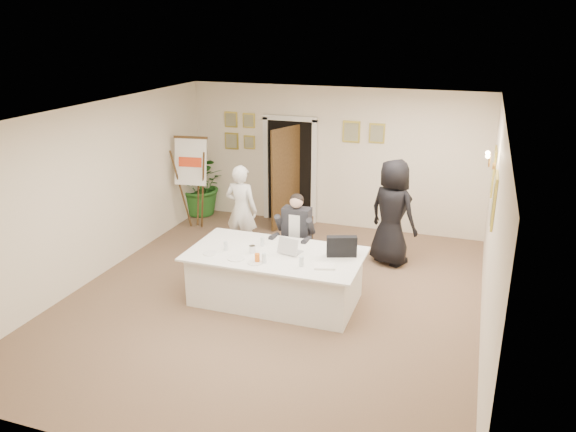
% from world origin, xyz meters
% --- Properties ---
extents(floor, '(7.00, 7.00, 0.00)m').
position_xyz_m(floor, '(0.00, 0.00, 0.00)').
color(floor, brown).
rests_on(floor, ground).
extents(ceiling, '(6.00, 7.00, 0.02)m').
position_xyz_m(ceiling, '(0.00, 0.00, 2.80)').
color(ceiling, white).
rests_on(ceiling, wall_back).
extents(wall_back, '(6.00, 0.10, 2.80)m').
position_xyz_m(wall_back, '(0.00, 3.50, 1.40)').
color(wall_back, '#F2EBCC').
rests_on(wall_back, floor).
extents(wall_front, '(6.00, 0.10, 2.80)m').
position_xyz_m(wall_front, '(0.00, -3.50, 1.40)').
color(wall_front, '#F2EBCC').
rests_on(wall_front, floor).
extents(wall_left, '(0.10, 7.00, 2.80)m').
position_xyz_m(wall_left, '(-3.00, 0.00, 1.40)').
color(wall_left, '#F2EBCC').
rests_on(wall_left, floor).
extents(wall_right, '(0.10, 7.00, 2.80)m').
position_xyz_m(wall_right, '(3.00, 0.00, 1.40)').
color(wall_right, '#F2EBCC').
rests_on(wall_right, floor).
extents(doorway, '(1.14, 0.86, 2.20)m').
position_xyz_m(doorway, '(-0.88, 3.32, 1.04)').
color(doorway, black).
rests_on(doorway, floor).
extents(pictures_back_wall, '(3.40, 0.06, 0.80)m').
position_xyz_m(pictures_back_wall, '(-0.80, 3.47, 1.85)').
color(pictures_back_wall, gold).
rests_on(pictures_back_wall, wall_back).
extents(pictures_right_wall, '(0.06, 2.20, 0.80)m').
position_xyz_m(pictures_right_wall, '(2.97, 1.20, 1.75)').
color(pictures_right_wall, gold).
rests_on(pictures_right_wall, wall_right).
extents(wall_sconce, '(0.20, 0.30, 0.24)m').
position_xyz_m(wall_sconce, '(2.90, 1.20, 2.10)').
color(wall_sconce, '#C38E3E').
rests_on(wall_sconce, wall_right).
extents(conference_table, '(2.55, 1.37, 0.78)m').
position_xyz_m(conference_table, '(0.06, -0.05, 0.39)').
color(conference_table, white).
rests_on(conference_table, floor).
extents(seated_man, '(0.64, 0.68, 1.43)m').
position_xyz_m(seated_man, '(0.08, 0.85, 0.71)').
color(seated_man, black).
rests_on(seated_man, floor).
extents(flip_chart, '(0.66, 0.45, 1.85)m').
position_xyz_m(flip_chart, '(-2.56, 2.39, 0.85)').
color(flip_chart, '#322210').
rests_on(flip_chart, floor).
extents(standing_man, '(0.62, 0.43, 1.64)m').
position_xyz_m(standing_man, '(-1.14, 1.48, 0.82)').
color(standing_man, white).
rests_on(standing_man, floor).
extents(standing_woman, '(1.07, 0.94, 1.84)m').
position_xyz_m(standing_woman, '(1.45, 1.93, 0.92)').
color(standing_woman, black).
rests_on(standing_woman, floor).
extents(potted_palm, '(1.25, 1.09, 1.35)m').
position_xyz_m(potted_palm, '(-2.80, 3.20, 0.68)').
color(potted_palm, '#245F1F').
rests_on(potted_palm, floor).
extents(laptop, '(0.39, 0.41, 0.28)m').
position_xyz_m(laptop, '(0.26, 0.05, 0.91)').
color(laptop, '#B7BABC').
rests_on(laptop, conference_table).
extents(laptop_bag, '(0.45, 0.26, 0.30)m').
position_xyz_m(laptop_bag, '(1.01, 0.15, 0.93)').
color(laptop_bag, black).
rests_on(laptop_bag, conference_table).
extents(paper_stack, '(0.33, 0.27, 0.03)m').
position_xyz_m(paper_stack, '(0.88, -0.30, 0.79)').
color(paper_stack, white).
rests_on(paper_stack, conference_table).
extents(plate_left, '(0.27, 0.27, 0.01)m').
position_xyz_m(plate_left, '(-0.82, -0.39, 0.78)').
color(plate_left, white).
rests_on(plate_left, conference_table).
extents(plate_mid, '(0.30, 0.30, 0.01)m').
position_xyz_m(plate_mid, '(-0.39, -0.44, 0.78)').
color(plate_mid, white).
rests_on(plate_mid, conference_table).
extents(plate_near, '(0.24, 0.24, 0.01)m').
position_xyz_m(plate_near, '(-0.07, -0.48, 0.78)').
color(plate_near, white).
rests_on(plate_near, conference_table).
extents(glass_a, '(0.07, 0.07, 0.14)m').
position_xyz_m(glass_a, '(-0.66, -0.19, 0.84)').
color(glass_a, silver).
rests_on(glass_a, conference_table).
extents(glass_b, '(0.08, 0.08, 0.14)m').
position_xyz_m(glass_b, '(0.04, -0.43, 0.84)').
color(glass_b, silver).
rests_on(glass_b, conference_table).
extents(glass_c, '(0.07, 0.07, 0.14)m').
position_xyz_m(glass_c, '(0.57, -0.36, 0.84)').
color(glass_c, silver).
rests_on(glass_c, conference_table).
extents(glass_d, '(0.06, 0.06, 0.14)m').
position_xyz_m(glass_d, '(-0.21, 0.15, 0.84)').
color(glass_d, silver).
rests_on(glass_d, conference_table).
extents(oj_glass, '(0.08, 0.08, 0.13)m').
position_xyz_m(oj_glass, '(-0.06, -0.44, 0.84)').
color(oj_glass, '#DA6112').
rests_on(oj_glass, conference_table).
extents(steel_jug, '(0.10, 0.10, 0.11)m').
position_xyz_m(steel_jug, '(-0.26, -0.15, 0.83)').
color(steel_jug, silver).
rests_on(steel_jug, conference_table).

